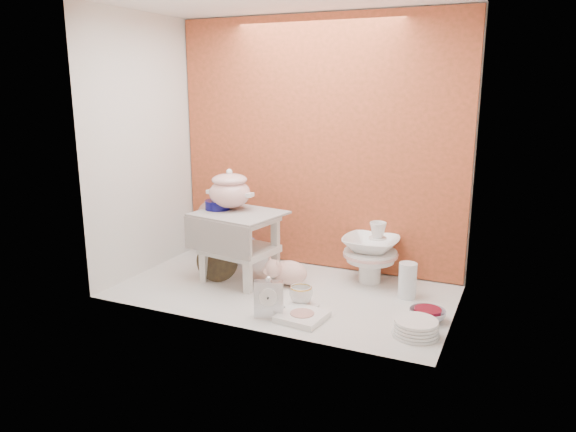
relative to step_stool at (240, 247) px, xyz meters
The scene contains 17 objects.
ground 0.36m from the step_stool, 10.39° to the right, with size 1.80×1.80×0.00m, color silver.
niche_shell 0.80m from the step_stool, 22.73° to the left, with size 1.86×1.03×1.53m.
step_stool is the anchor object (origin of this frame).
soup_tureen 0.33m from the step_stool, 148.63° to the left, with size 0.28×0.28×0.24m, color white, non-canonical shape.
cobalt_bowl 0.27m from the step_stool, behind, with size 0.14×0.14×0.05m, color #0C0A4D.
floral_platter 0.52m from the step_stool, 138.97° to the left, with size 0.36×0.04×0.36m, color silver, non-canonical shape.
blue_white_vase 0.35m from the step_stool, 116.27° to the left, with size 0.22×0.22×0.23m, color silver.
lacquer_tray 0.15m from the step_stool, 149.23° to the right, with size 0.24×0.06×0.24m, color black, non-canonical shape.
mantel_clock 0.55m from the step_stool, 46.10° to the right, with size 0.14×0.05×0.20m, color silver.
plush_pig 0.32m from the step_stool, ahead, with size 0.26×0.18×0.15m, color beige.
teacup_saucer 0.54m from the step_stool, 23.31° to the right, with size 0.19×0.19×0.01m, color white.
gold_rim_teacup 0.53m from the step_stool, 23.31° to the right, with size 0.12×0.12×0.09m, color white.
lattice_dish 0.67m from the step_stool, 33.33° to the right, with size 0.21×0.21×0.03m, color white.
dinner_plate_stack 1.12m from the step_stool, 15.70° to the right, with size 0.21×0.21×0.07m, color white.
crystal_bowl 1.11m from the step_stool, ahead, with size 0.17×0.17×0.05m, color silver.
clear_glass_vase 0.95m from the step_stool, ahead, with size 0.10×0.10×0.19m, color silver.
porcelain_tower 0.74m from the step_stool, 21.95° to the left, with size 0.31×0.31×0.36m, color white, non-canonical shape.
Camera 1 is at (1.17, -2.54, 1.10)m, focal length 33.89 mm.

